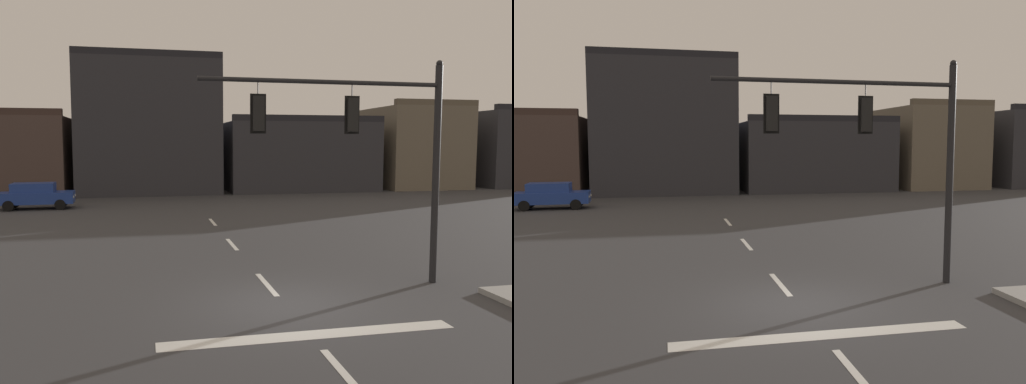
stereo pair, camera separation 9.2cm
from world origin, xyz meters
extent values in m
plane|color=#353538|center=(0.00, 0.00, 0.00)|extent=(400.00, 400.00, 0.00)
cube|color=silver|center=(0.00, -2.00, 0.00)|extent=(6.40, 0.50, 0.01)
cube|color=silver|center=(0.00, -4.00, 0.00)|extent=(0.16, 2.40, 0.01)
cube|color=silver|center=(0.00, 2.00, 0.00)|extent=(0.16, 2.40, 0.01)
cube|color=silver|center=(0.00, 8.00, 0.00)|extent=(0.16, 2.40, 0.01)
cube|color=silver|center=(0.00, 14.00, 0.00)|extent=(0.16, 2.40, 0.01)
cylinder|color=black|center=(4.75, 1.20, 3.09)|extent=(0.20, 0.20, 6.19)
cylinder|color=black|center=(1.37, 1.15, 5.64)|extent=(6.77, 0.22, 0.12)
sphere|color=black|center=(4.75, 1.20, 6.24)|extent=(0.18, 0.18, 0.18)
cylinder|color=#56565B|center=(2.15, 1.16, 5.40)|extent=(0.03, 0.03, 0.35)
cube|color=black|center=(2.15, 1.16, 4.78)|extent=(0.30, 0.24, 0.90)
sphere|color=red|center=(2.15, 1.29, 5.06)|extent=(0.20, 0.20, 0.20)
sphere|color=#2D2314|center=(2.15, 1.29, 4.78)|extent=(0.20, 0.20, 0.20)
sphere|color=black|center=(2.15, 1.29, 4.50)|extent=(0.20, 0.20, 0.20)
cube|color=black|center=(2.15, 1.14, 4.78)|extent=(0.42, 0.04, 1.02)
cylinder|color=#56565B|center=(-0.45, 1.12, 5.40)|extent=(0.03, 0.03, 0.35)
cube|color=black|center=(-0.45, 1.12, 4.78)|extent=(0.30, 0.24, 0.90)
sphere|color=red|center=(-0.45, 1.25, 5.06)|extent=(0.20, 0.20, 0.20)
sphere|color=#2D2314|center=(-0.45, 1.25, 4.78)|extent=(0.20, 0.20, 0.20)
sphere|color=black|center=(-0.45, 1.25, 4.50)|extent=(0.20, 0.20, 0.20)
cube|color=black|center=(-0.45, 1.10, 4.78)|extent=(0.42, 0.04, 1.02)
cube|color=navy|center=(-9.94, 21.63, 0.70)|extent=(4.47, 1.98, 0.70)
cube|color=navy|center=(-10.09, 21.62, 1.33)|extent=(2.53, 1.70, 0.56)
cube|color=#2D3842|center=(-9.32, 21.66, 1.31)|extent=(0.31, 1.53, 0.47)
cube|color=#2D3842|center=(-11.25, 21.58, 1.31)|extent=(0.28, 1.53, 0.46)
cylinder|color=black|center=(-8.52, 22.54, 0.32)|extent=(0.65, 0.25, 0.64)
cylinder|color=black|center=(-8.45, 20.84, 0.32)|extent=(0.65, 0.25, 0.64)
cylinder|color=black|center=(-11.42, 22.42, 0.32)|extent=(0.65, 0.25, 0.64)
cylinder|color=black|center=(-11.35, 20.72, 0.32)|extent=(0.65, 0.25, 0.64)
sphere|color=silver|center=(-7.78, 22.30, 0.75)|extent=(0.16, 0.16, 0.16)
sphere|color=silver|center=(-7.73, 21.15, 0.75)|extent=(0.16, 0.16, 0.16)
cube|color=maroon|center=(-12.11, 21.54, 0.78)|extent=(0.10, 1.37, 0.12)
cube|color=#2D2D33|center=(-2.95, 33.43, 5.26)|extent=(11.14, 11.70, 10.51)
cube|color=black|center=(-2.95, 27.88, 10.76)|extent=(11.14, 0.60, 0.50)
cube|color=#2D2D33|center=(9.74, 31.76, 2.91)|extent=(12.68, 8.36, 5.81)
cube|color=black|center=(9.74, 27.88, 6.06)|extent=(12.68, 0.60, 0.50)
cube|color=#665B4C|center=(21.02, 32.36, 3.63)|extent=(7.61, 9.56, 7.27)
cube|color=brown|center=(21.02, 27.88, 7.52)|extent=(7.61, 0.60, 0.50)
cube|color=#2D2D33|center=(31.54, 33.24, 3.50)|extent=(9.48, 11.32, 7.00)
camera|label=1|loc=(-3.32, -11.95, 4.00)|focal=35.99mm
camera|label=2|loc=(-3.23, -11.97, 4.00)|focal=35.99mm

